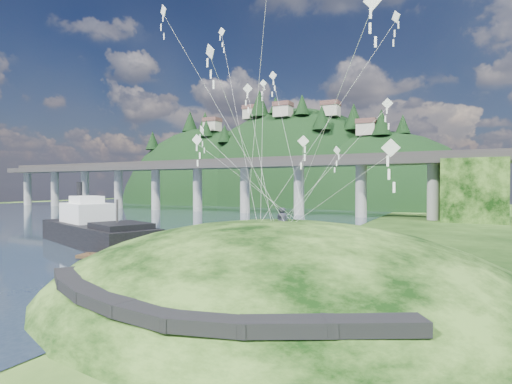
% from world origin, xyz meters
% --- Properties ---
extents(ground, '(320.00, 320.00, 0.00)m').
position_xyz_m(ground, '(0.00, 0.00, 0.00)').
color(ground, black).
rests_on(ground, ground).
extents(water, '(240.00, 240.00, 0.00)m').
position_xyz_m(water, '(-72.00, 30.00, 0.01)').
color(water, '#2D3E54').
rests_on(water, ground).
extents(grass_hill, '(36.00, 32.00, 13.00)m').
position_xyz_m(grass_hill, '(8.00, 2.00, -1.50)').
color(grass_hill, black).
rests_on(grass_hill, ground).
extents(footpath, '(22.29, 5.84, 0.83)m').
position_xyz_m(footpath, '(7.46, -9.74, 2.08)').
color(footpath, black).
rests_on(footpath, ground).
extents(bridge, '(160.00, 11.00, 15.00)m').
position_xyz_m(bridge, '(-26.46, 70.07, 9.70)').
color(bridge, '#2D2B2B').
rests_on(bridge, ground).
extents(far_ridge, '(153.00, 70.00, 94.50)m').
position_xyz_m(far_ridge, '(-43.58, 122.17, -7.44)').
color(far_ridge, black).
rests_on(far_ridge, ground).
extents(work_barge, '(23.70, 13.73, 8.03)m').
position_xyz_m(work_barge, '(-21.64, 11.29, 2.01)').
color(work_barge, black).
rests_on(work_barge, ground).
extents(wooden_dock, '(12.48, 4.83, 0.88)m').
position_xyz_m(wooden_dock, '(-9.03, 5.34, 0.39)').
color(wooden_dock, '#382616').
rests_on(wooden_dock, ground).
extents(kite_flyers, '(1.46, 1.70, 1.96)m').
position_xyz_m(kite_flyers, '(7.82, 2.78, 5.93)').
color(kite_flyers, '#282936').
rests_on(kite_flyers, ground).
extents(kite_swarm, '(17.05, 15.70, 19.20)m').
position_xyz_m(kite_swarm, '(8.14, 0.98, 15.32)').
color(kite_swarm, white).
rests_on(kite_swarm, ground).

